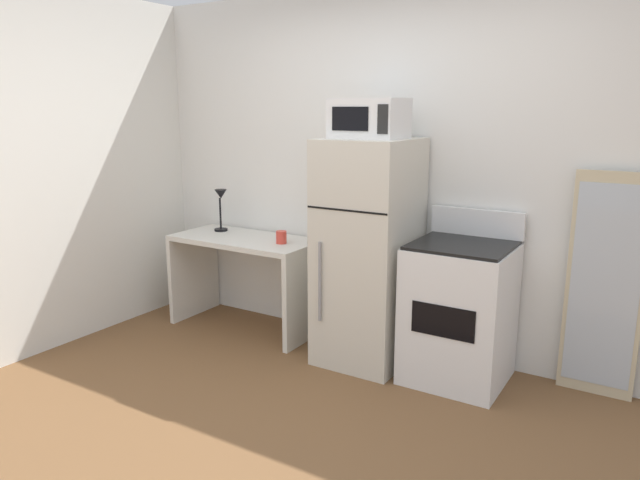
# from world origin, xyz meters

# --- Properties ---
(ground_plane) EXTENTS (12.00, 12.00, 0.00)m
(ground_plane) POSITION_xyz_m (0.00, 0.00, 0.00)
(ground_plane) COLOR brown
(wall_back_white) EXTENTS (5.00, 0.10, 2.60)m
(wall_back_white) POSITION_xyz_m (0.00, 1.70, 1.30)
(wall_back_white) COLOR white
(wall_back_white) RESTS_ON ground
(desk) EXTENTS (1.19, 0.57, 0.75)m
(desk) POSITION_xyz_m (-1.19, 1.35, 0.53)
(desk) COLOR silver
(desk) RESTS_ON ground
(desk_lamp) EXTENTS (0.14, 0.12, 0.35)m
(desk_lamp) POSITION_xyz_m (-1.50, 1.43, 0.99)
(desk_lamp) COLOR black
(desk_lamp) RESTS_ON desk
(coffee_mug) EXTENTS (0.08, 0.08, 0.09)m
(coffee_mug) POSITION_xyz_m (-0.83, 1.33, 0.80)
(coffee_mug) COLOR #D83F33
(coffee_mug) RESTS_ON desk
(refrigerator) EXTENTS (0.59, 0.67, 1.56)m
(refrigerator) POSITION_xyz_m (-0.08, 1.31, 0.78)
(refrigerator) COLOR beige
(refrigerator) RESTS_ON ground
(microwave) EXTENTS (0.46, 0.35, 0.26)m
(microwave) POSITION_xyz_m (-0.08, 1.29, 1.69)
(microwave) COLOR silver
(microwave) RESTS_ON refrigerator
(oven_range) EXTENTS (0.63, 0.61, 1.10)m
(oven_range) POSITION_xyz_m (0.58, 1.33, 0.47)
(oven_range) COLOR white
(oven_range) RESTS_ON ground
(leaning_mirror) EXTENTS (0.44, 0.03, 1.40)m
(leaning_mirror) POSITION_xyz_m (1.39, 1.59, 0.70)
(leaning_mirror) COLOR #C6B793
(leaning_mirror) RESTS_ON ground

